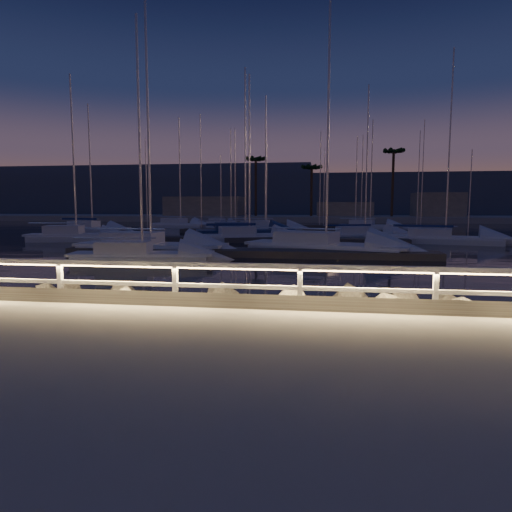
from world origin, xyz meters
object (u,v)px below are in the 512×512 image
object	(u,v)px
sailboat_l	(363,234)
sailboat_m	(220,223)
sailboat_c	(147,246)
sailboat_d	(322,246)
sailboat_i	(91,229)
sailboat_e	(74,236)
guard_rail	(133,273)
sailboat_b	(139,255)
sailboat_j	(263,228)
sailboat_k	(368,226)
sailboat_g	(243,231)
sailboat_n	(179,224)
sailboat_f	(247,236)
sailboat_h	(442,238)

from	to	relation	value
sailboat_l	sailboat_m	xyz separation A→B (m)	(-18.56, 23.96, -0.01)
sailboat_c	sailboat_d	distance (m)	10.94
sailboat_i	sailboat_e	bearing A→B (deg)	-64.95
guard_rail	sailboat_c	world-z (taller)	sailboat_c
sailboat_b	sailboat_j	xyz separation A→B (m)	(2.85, 27.30, 0.05)
sailboat_c	sailboat_j	world-z (taller)	sailboat_c
sailboat_k	sailboat_b	bearing A→B (deg)	-94.80
sailboat_k	sailboat_i	bearing A→B (deg)	-139.21
sailboat_i	sailboat_l	distance (m)	28.36
guard_rail	sailboat_g	distance (m)	33.05
guard_rail	sailboat_j	xyz separation A→B (m)	(-2.10, 39.27, -0.90)
sailboat_k	sailboat_n	distance (m)	24.25
sailboat_b	sailboat_g	world-z (taller)	sailboat_g
sailboat_d	sailboat_l	bearing A→B (deg)	93.43
sailboat_i	sailboat_k	size ratio (longest dim) A/B	1.01
sailboat_b	sailboat_d	size ratio (longest dim) A/B	0.73
guard_rail	sailboat_g	world-z (taller)	sailboat_g
sailboat_i	sailboat_l	size ratio (longest dim) A/B	1.01
sailboat_e	sailboat_g	xyz separation A→B (m)	(12.79, 8.17, -0.00)
sailboat_b	sailboat_i	distance (m)	27.66
sailboat_f	sailboat_k	distance (m)	24.04
sailboat_c	sailboat_g	size ratio (longest dim) A/B	1.00
sailboat_l	sailboat_i	bearing A→B (deg)	155.29
sailboat_n	sailboat_l	bearing A→B (deg)	-16.55
sailboat_k	guard_rail	bearing A→B (deg)	-84.01
sailboat_h	sailboat_m	distance (m)	37.06
sailboat_i	sailboat_g	bearing A→B (deg)	-4.05
sailboat_b	sailboat_i	bearing A→B (deg)	113.26
sailboat_f	sailboat_l	bearing A→B (deg)	1.10
sailboat_h	sailboat_k	xyz separation A→B (m)	(-3.79, 20.75, -0.01)
sailboat_k	sailboat_l	xyz separation A→B (m)	(-2.01, -16.79, -0.02)
guard_rail	sailboat_e	world-z (taller)	sailboat_e
sailboat_j	sailboat_f	bearing A→B (deg)	-92.91
guard_rail	sailboat_c	xyz separation A→B (m)	(-6.38, 16.64, -0.90)
sailboat_h	sailboat_n	size ratio (longest dim) A/B	1.05
guard_rail	sailboat_h	world-z (taller)	sailboat_h
sailboat_b	sailboat_l	world-z (taller)	sailboat_l
sailboat_d	sailboat_f	distance (m)	10.64
sailboat_b	sailboat_n	xyz separation A→B (m)	(-9.34, 35.24, 0.04)
sailboat_g	sailboat_n	size ratio (longest dim) A/B	1.12
guard_rail	sailboat_b	distance (m)	12.99
sailboat_h	sailboat_j	world-z (taller)	sailboat_h
sailboat_e	sailboat_g	distance (m)	15.17
sailboat_g	sailboat_i	bearing A→B (deg)	154.63
sailboat_h	sailboat_m	world-z (taller)	sailboat_h
sailboat_g	sailboat_c	bearing A→B (deg)	-118.91
sailboat_b	sailboat_c	world-z (taller)	sailboat_c
sailboat_h	sailboat_i	world-z (taller)	sailboat_h
sailboat_k	sailboat_e	bearing A→B (deg)	-120.52
sailboat_f	sailboat_m	world-z (taller)	sailboat_f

